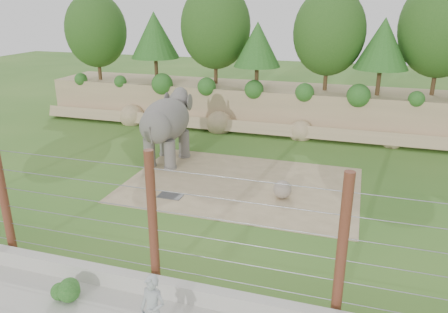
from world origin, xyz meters
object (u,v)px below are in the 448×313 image
(elephant, at_px, (166,130))
(barrier_fence, at_px, (153,220))
(stone_ball, at_px, (282,189))
(zookeeper, at_px, (153,310))

(elephant, height_order, barrier_fence, barrier_fence)
(barrier_fence, bearing_deg, stone_ball, 69.85)
(elephant, bearing_deg, barrier_fence, -67.52)
(elephant, bearing_deg, zookeeper, -67.03)
(barrier_fence, distance_m, zookeeper, 2.61)
(zookeeper, bearing_deg, stone_ball, 89.06)
(stone_ball, bearing_deg, zookeeper, -99.30)
(elephant, distance_m, barrier_fence, 9.99)
(elephant, relative_size, barrier_fence, 0.20)
(stone_ball, relative_size, barrier_fence, 0.04)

